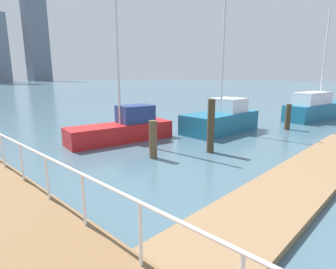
{
  "coord_description": "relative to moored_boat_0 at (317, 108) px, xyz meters",
  "views": [
    {
      "loc": [
        -5.53,
        7.11,
        3.29
      ],
      "look_at": [
        -0.38,
        12.05,
        1.72
      ],
      "focal_mm": 29.1,
      "sensor_mm": 36.0,
      "label": 1
    }
  ],
  "objects": [
    {
      "name": "moored_boat_0",
      "position": [
        0.0,
        0.0,
        0.0
      ],
      "size": [
        7.57,
        2.9,
        7.85
      ],
      "color": "#1E6B8C",
      "rests_on": "ground_plane"
    },
    {
      "name": "ground_plane",
      "position": [
        -17.2,
        6.82,
        -0.82
      ],
      "size": [
        300.0,
        300.0,
        0.0
      ],
      "primitive_type": "plane",
      "color": "#476675"
    },
    {
      "name": "dock_piling_5",
      "position": [
        -5.81,
        0.01,
        -0.04
      ],
      "size": [
        0.32,
        0.32,
        1.56
      ],
      "primitive_type": "cylinder",
      "color": "#473826",
      "rests_on": "ground_plane"
    },
    {
      "name": "skyline_tower_6",
      "position": [
        39.1,
        151.26,
        24.01
      ],
      "size": [
        10.19,
        9.68,
        49.66
      ],
      "primitive_type": "cube",
      "rotation": [
        0.0,
        0.0,
        -0.01
      ],
      "color": "slate",
      "rests_on": "ground_plane"
    },
    {
      "name": "dock_piling_3",
      "position": [
        -13.25,
        0.49,
        0.33
      ],
      "size": [
        0.31,
        0.31,
        2.3
      ],
      "primitive_type": "cylinder",
      "color": "#473826",
      "rests_on": "ground_plane"
    },
    {
      "name": "moored_boat_4",
      "position": [
        -14.5,
        4.96,
        -0.15
      ],
      "size": [
        5.56,
        2.53,
        8.88
      ],
      "color": "red",
      "rests_on": "ground_plane"
    },
    {
      "name": "floating_dock",
      "position": [
        -13.52,
        -3.56,
        -0.73
      ],
      "size": [
        14.36,
        2.0,
        0.18
      ],
      "primitive_type": "cube",
      "color": "#93704C",
      "rests_on": "ground_plane"
    },
    {
      "name": "boardwalk_railing",
      "position": [
        -20.35,
        -4.06,
        0.42
      ],
      "size": [
        0.06,
        25.26,
        1.08
      ],
      "color": "white",
      "rests_on": "boardwalk"
    },
    {
      "name": "dock_piling_4",
      "position": [
        -1.93,
        0.03,
        -0.04
      ],
      "size": [
        0.33,
        0.33,
        1.57
      ],
      "primitive_type": "cylinder",
      "color": "#473826",
      "rests_on": "ground_plane"
    },
    {
      "name": "moored_boat_2",
      "position": [
        -9.09,
        2.62,
        -0.09
      ],
      "size": [
        5.07,
        2.34,
        7.49
      ],
      "color": "#1E6B8C",
      "rests_on": "ground_plane"
    },
    {
      "name": "dock_piling_2",
      "position": [
        -15.52,
        1.67,
        -0.06
      ],
      "size": [
        0.31,
        0.31,
        1.53
      ],
      "primitive_type": "cylinder",
      "color": "brown",
      "rests_on": "ground_plane"
    }
  ]
}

